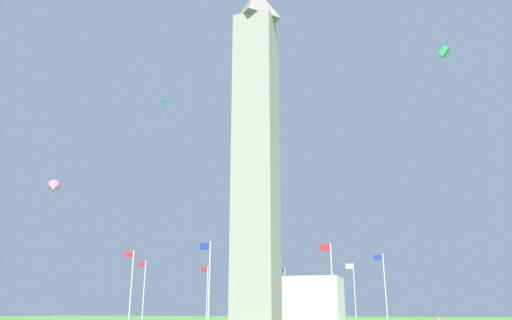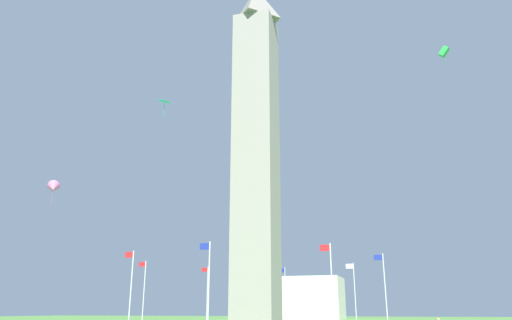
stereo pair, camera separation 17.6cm
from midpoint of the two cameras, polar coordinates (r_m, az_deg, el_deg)
name	(u,v)px [view 2 (the right image)]	position (r m, az deg, el deg)	size (l,w,h in m)	color
obelisk_monument	(256,140)	(66.68, 0.08, 2.32)	(5.39, 5.39, 49.01)	gray
flagpole_n	(144,291)	(69.07, -12.97, -14.71)	(1.12, 0.14, 8.66)	silver
flagpole_ne	(131,287)	(57.18, -14.40, -14.18)	(1.12, 0.14, 8.66)	silver
flagpole_e	(208,283)	(48.11, -5.52, -14.15)	(1.12, 0.14, 8.66)	silver
flagpole_se	(331,284)	(49.67, 8.91, -14.12)	(1.12, 0.14, 8.66)	silver
flagpole_s	(385,288)	(60.31, 14.93, -14.27)	(1.12, 0.14, 8.66)	silver
flagpole_sw	(354,291)	(71.69, 11.53, -14.87)	(1.12, 0.14, 8.66)	silver
flagpole_w	(285,293)	(78.06, 3.47, -15.33)	(1.12, 0.14, 8.66)	silver
flagpole_nw	(207,293)	(77.08, -5.71, -15.26)	(1.12, 0.14, 8.66)	silver
kite_cyan_diamond	(165,102)	(53.93, -10.58, 6.71)	(1.67, 1.69, 1.96)	#33C6D1
kite_pink_delta	(53,188)	(48.16, -22.57, -3.01)	(1.73, 1.77, 2.22)	pink
kite_green_box	(444,52)	(62.58, 21.25, 11.76)	(1.38, 0.96, 2.49)	green
distant_building	(289,298)	(131.30, 3.98, -15.87)	(27.15, 14.54, 10.33)	beige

